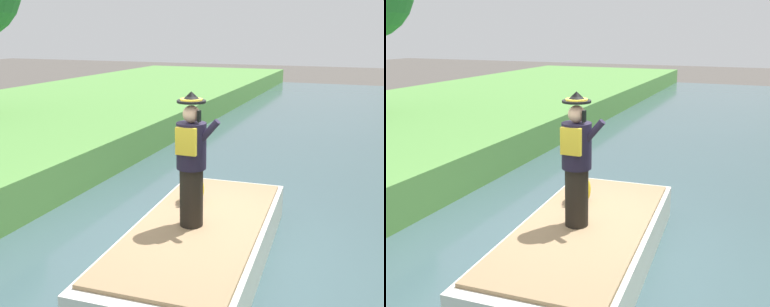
{
  "view_description": "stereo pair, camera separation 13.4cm",
  "coord_description": "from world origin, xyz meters",
  "views": [
    {
      "loc": [
        2.02,
        -5.74,
        3.31
      ],
      "look_at": [
        -0.26,
        0.1,
        1.61
      ],
      "focal_mm": 42.44,
      "sensor_mm": 36.0,
      "label": 1
    },
    {
      "loc": [
        2.14,
        -5.69,
        3.31
      ],
      "look_at": [
        -0.26,
        0.1,
        1.61
      ],
      "focal_mm": 42.44,
      "sensor_mm": 36.0,
      "label": 2
    }
  ],
  "objects": [
    {
      "name": "canal_water",
      "position": [
        0.0,
        0.0,
        0.05
      ],
      "size": [
        6.48,
        48.0,
        0.1
      ],
      "primitive_type": "cube",
      "color": "#3D565B",
      "rests_on": "ground"
    },
    {
      "name": "ground_plane",
      "position": [
        0.0,
        0.0,
        0.0
      ],
      "size": [
        80.0,
        80.0,
        0.0
      ],
      "primitive_type": "plane",
      "color": "#4C4742"
    },
    {
      "name": "parrot_plush",
      "position": [
        -0.42,
        0.52,
        0.95
      ],
      "size": [
        0.36,
        0.35,
        0.57
      ],
      "color": "blue",
      "rests_on": "boat"
    },
    {
      "name": "person_pirate",
      "position": [
        -0.09,
        -0.33,
        1.64
      ],
      "size": [
        0.61,
        0.42,
        1.85
      ],
      "rotation": [
        0.0,
        0.0,
        0.25
      ],
      "color": "black",
      "rests_on": "boat"
    },
    {
      "name": "boat",
      "position": [
        0.0,
        -0.25,
        0.4
      ],
      "size": [
        2.04,
        4.3,
        0.61
      ],
      "color": "silver",
      "rests_on": "canal_water"
    }
  ]
}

